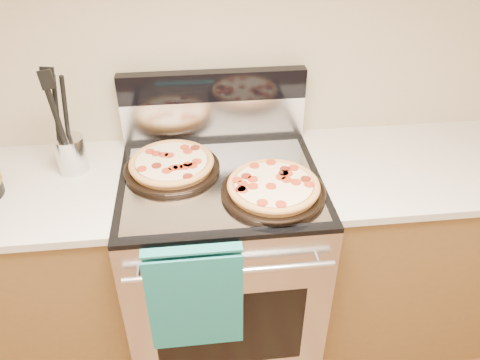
{
  "coord_description": "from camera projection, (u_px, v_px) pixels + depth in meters",
  "views": [
    {
      "loc": [
        -0.09,
        0.19,
        1.92
      ],
      "look_at": [
        0.06,
        1.55,
        0.97
      ],
      "focal_mm": 35.0,
      "sensor_mm": 36.0,
      "label": 1
    }
  ],
  "objects": [
    {
      "name": "pepperoni_pizza_back",
      "position": [
        172.0,
        165.0,
        1.79
      ],
      "size": [
        0.42,
        0.42,
        0.05
      ],
      "primitive_type": null,
      "rotation": [
        0.0,
        0.0,
        -0.2
      ],
      "color": "#AC6B34",
      "rests_on": "foil_sheet"
    },
    {
      "name": "backsplash_upper",
      "position": [
        213.0,
        86.0,
        1.88
      ],
      "size": [
        0.76,
        0.06,
        0.12
      ],
      "primitive_type": "cube",
      "color": "black",
      "rests_on": "backsplash_lower"
    },
    {
      "name": "cabinet_right",
      "position": [
        413.0,
        248.0,
        2.15
      ],
      "size": [
        1.0,
        0.62,
        0.88
      ],
      "primitive_type": "cube",
      "color": "brown",
      "rests_on": "ground"
    },
    {
      "name": "foil_sheet",
      "position": [
        221.0,
        182.0,
        1.74
      ],
      "size": [
        0.7,
        0.55,
        0.01
      ],
      "primitive_type": "cube",
      "color": "gray",
      "rests_on": "cooktop"
    },
    {
      "name": "oven_window",
      "position": [
        230.0,
        330.0,
        1.76
      ],
      "size": [
        0.56,
        0.01,
        0.4
      ],
      "primitive_type": "cube",
      "color": "black",
      "rests_on": "range_body"
    },
    {
      "name": "dish_towel",
      "position": [
        195.0,
        296.0,
        1.58
      ],
      "size": [
        0.32,
        0.05,
        0.42
      ],
      "primitive_type": null,
      "color": "#1C6F8F",
      "rests_on": "oven_handle"
    },
    {
      "name": "pepperoni_pizza_front",
      "position": [
        273.0,
        188.0,
        1.66
      ],
      "size": [
        0.44,
        0.44,
        0.05
      ],
      "primitive_type": null,
      "rotation": [
        0.0,
        0.0,
        -0.22
      ],
      "color": "#AC6B34",
      "rests_on": "foil_sheet"
    },
    {
      "name": "range_body",
      "position": [
        223.0,
        267.0,
        2.04
      ],
      "size": [
        0.76,
        0.68,
        0.9
      ],
      "primitive_type": "cube",
      "color": "#B7B7BC",
      "rests_on": "ground"
    },
    {
      "name": "oven_handle",
      "position": [
        230.0,
        272.0,
        1.53
      ],
      "size": [
        0.7,
        0.03,
        0.03
      ],
      "primitive_type": "cylinder",
      "rotation": [
        0.0,
        1.57,
        0.0
      ],
      "color": "silver",
      "rests_on": "range_body"
    },
    {
      "name": "wall_back",
      "position": [
        210.0,
        36.0,
        1.81
      ],
      "size": [
        4.0,
        0.0,
        4.0
      ],
      "primitive_type": "plane",
      "rotation": [
        1.57,
        0.0,
        0.0
      ],
      "color": "#C6B68F",
      "rests_on": "ground"
    },
    {
      "name": "backsplash_lower",
      "position": [
        214.0,
        119.0,
        1.97
      ],
      "size": [
        0.76,
        0.06,
        0.18
      ],
      "primitive_type": "cube",
      "color": "silver",
      "rests_on": "cooktop"
    },
    {
      "name": "countertop_right",
      "position": [
        437.0,
        165.0,
        1.89
      ],
      "size": [
        1.02,
        0.64,
        0.03
      ],
      "primitive_type": "cube",
      "color": "beige",
      "rests_on": "cabinet_right"
    },
    {
      "name": "cooktop",
      "position": [
        220.0,
        180.0,
        1.77
      ],
      "size": [
        0.76,
        0.68,
        0.02
      ],
      "primitive_type": "cube",
      "color": "black",
      "rests_on": "range_body"
    },
    {
      "name": "cabinet_left",
      "position": [
        16.0,
        280.0,
        1.98
      ],
      "size": [
        1.0,
        0.62,
        0.88
      ],
      "primitive_type": "cube",
      "color": "brown",
      "rests_on": "ground"
    },
    {
      "name": "utensil_crock",
      "position": [
        71.0,
        154.0,
        1.79
      ],
      "size": [
        0.12,
        0.12,
        0.14
      ],
      "primitive_type": "cylinder",
      "rotation": [
        0.0,
        0.0,
        -0.09
      ],
      "color": "silver",
      "rests_on": "countertop_left"
    }
  ]
}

